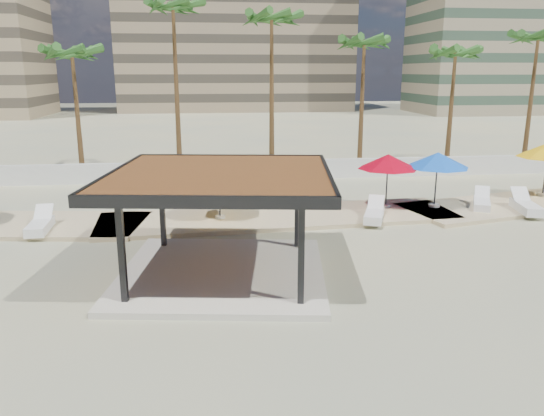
{
  "coord_description": "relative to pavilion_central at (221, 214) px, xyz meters",
  "views": [
    {
      "loc": [
        -1.15,
        -15.84,
        6.48
      ],
      "look_at": [
        1.22,
        3.64,
        1.4
      ],
      "focal_mm": 35.0,
      "sensor_mm": 36.0,
      "label": 1
    }
  ],
  "objects": [
    {
      "name": "ground",
      "position": [
        0.79,
        -0.45,
        -2.07
      ],
      "size": [
        200.0,
        200.0,
        0.0
      ],
      "primitive_type": "plane",
      "color": "tan",
      "rests_on": "ground"
    },
    {
      "name": "promenade",
      "position": [
        2.79,
        7.22,
        -2.01
      ],
      "size": [
        44.45,
        7.97,
        0.24
      ],
      "color": "#C6B284",
      "rests_on": "ground"
    },
    {
      "name": "boundary_wall",
      "position": [
        0.79,
        15.55,
        -1.47
      ],
      "size": [
        56.0,
        0.3,
        1.2
      ],
      "primitive_type": "cube",
      "color": "silver",
      "rests_on": "ground"
    },
    {
      "name": "building_mid",
      "position": [
        4.79,
        77.55,
        12.2
      ],
      "size": [
        38.0,
        16.0,
        30.4
      ],
      "color": "#847259",
      "rests_on": "ground"
    },
    {
      "name": "pavilion_central",
      "position": [
        0.0,
        0.0,
        0.0
      ],
      "size": [
        7.75,
        7.75,
        3.47
      ],
      "rotation": [
        0.0,
        0.0,
        -0.15
      ],
      "color": "beige",
      "rests_on": "ground"
    },
    {
      "name": "umbrella_b",
      "position": [
        0.09,
        6.39,
        0.12
      ],
      "size": [
        3.26,
        3.26,
        2.34
      ],
      "rotation": [
        0.0,
        0.0,
        0.29
      ],
      "color": "beige",
      "rests_on": "promenade"
    },
    {
      "name": "umbrella_c",
      "position": [
        8.01,
        7.43,
        0.29
      ],
      "size": [
        3.2,
        3.2,
        2.54
      ],
      "rotation": [
        0.0,
        0.0,
        -0.13
      ],
      "color": "beige",
      "rests_on": "promenade"
    },
    {
      "name": "umbrella_d",
      "position": [
        10.34,
        7.2,
        0.36
      ],
      "size": [
        3.3,
        3.3,
        2.62
      ],
      "rotation": [
        0.0,
        0.0,
        -0.13
      ],
      "color": "beige",
      "rests_on": "promenade"
    },
    {
      "name": "lounger_a",
      "position": [
        -7.24,
        5.4,
        -1.68
      ],
      "size": [
        0.86,
        2.29,
        0.85
      ],
      "rotation": [
        0.0,
        0.0,
        1.62
      ],
      "color": "white",
      "rests_on": "promenade"
    },
    {
      "name": "lounger_b",
      "position": [
        6.8,
        5.4,
        -1.68
      ],
      "size": [
        1.52,
        2.36,
        0.85
      ],
      "rotation": [
        0.0,
        0.0,
        1.19
      ],
      "color": "white",
      "rests_on": "promenade"
    },
    {
      "name": "lounger_c",
      "position": [
        14.22,
        5.89,
        -1.67
      ],
      "size": [
        1.23,
        2.53,
        0.92
      ],
      "rotation": [
        0.0,
        0.0,
        1.38
      ],
      "color": "white",
      "rests_on": "promenade"
    },
    {
      "name": "lounger_d",
      "position": [
        12.55,
        6.83,
        -1.69
      ],
      "size": [
        1.61,
        2.27,
        0.83
      ],
      "rotation": [
        0.0,
        0.0,
        1.1
      ],
      "color": "white",
      "rests_on": "promenade"
    },
    {
      "name": "palm_c",
      "position": [
        -8.21,
        17.65,
        5.18
      ],
      "size": [
        3.0,
        3.0,
        8.36
      ],
      "color": "brown",
      "rests_on": "ground"
    },
    {
      "name": "palm_d",
      "position": [
        -2.21,
        18.45,
        7.77
      ],
      "size": [
        3.0,
        3.0,
        11.13
      ],
      "color": "brown",
      "rests_on": "ground"
    },
    {
      "name": "palm_e",
      "position": [
        3.79,
        17.95,
        7.16
      ],
      "size": [
        3.0,
        3.0,
        10.47
      ],
      "color": "brown",
      "rests_on": "ground"
    },
    {
      "name": "palm_f",
      "position": [
        9.79,
        18.15,
        5.86
      ],
      "size": [
        3.0,
        3.0,
        9.08
      ],
      "color": "brown",
      "rests_on": "ground"
    },
    {
      "name": "palm_g",
      "position": [
        15.79,
        17.75,
        5.27
      ],
      "size": [
        3.0,
        3.0,
        8.46
      ],
      "color": "brown",
      "rests_on": "ground"
    },
    {
      "name": "palm_h",
      "position": [
        21.79,
        18.35,
        6.28
      ],
      "size": [
        3.0,
        3.0,
        9.53
      ],
      "color": "brown",
      "rests_on": "ground"
    }
  ]
}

